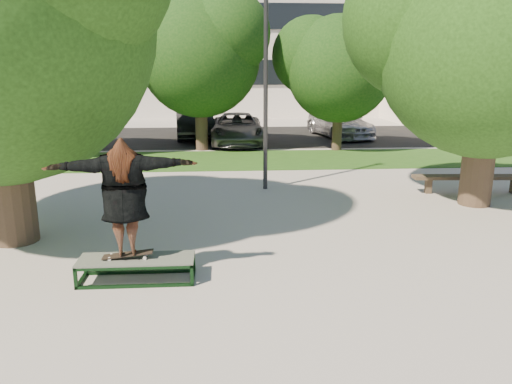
{
  "coord_description": "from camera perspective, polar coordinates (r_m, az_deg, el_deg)",
  "views": [
    {
      "loc": [
        -0.2,
        -8.48,
        3.27
      ],
      "look_at": [
        0.44,
        0.6,
        1.0
      ],
      "focal_mm": 35.0,
      "sensor_mm": 36.0,
      "label": 1
    }
  ],
  "objects": [
    {
      "name": "ground",
      "position": [
        9.09,
        -2.49,
        -7.11
      ],
      "size": [
        120.0,
        120.0,
        0.0
      ],
      "primitive_type": "plane",
      "color": "#9C958F",
      "rests_on": "ground"
    },
    {
      "name": "grass_strip",
      "position": [
        18.31,
        -0.17,
        3.72
      ],
      "size": [
        30.0,
        4.0,
        0.02
      ],
      "primitive_type": "cube",
      "color": "#1D4513",
      "rests_on": "ground"
    },
    {
      "name": "asphalt_strip",
      "position": [
        24.7,
        -3.51,
        6.35
      ],
      "size": [
        40.0,
        8.0,
        0.01
      ],
      "primitive_type": "cube",
      "color": "black",
      "rests_on": "ground"
    },
    {
      "name": "tree_right",
      "position": [
        13.11,
        24.9,
        16.35
      ],
      "size": [
        6.24,
        5.33,
        6.51
      ],
      "color": "#38281E",
      "rests_on": "ground"
    },
    {
      "name": "bg_tree_left",
      "position": [
        20.57,
        -22.76,
        14.22
      ],
      "size": [
        5.28,
        4.51,
        5.77
      ],
      "color": "#38281E",
      "rests_on": "ground"
    },
    {
      "name": "bg_tree_mid",
      "position": [
        20.59,
        -6.69,
        15.96
      ],
      "size": [
        5.76,
        4.92,
        6.24
      ],
      "color": "#38281E",
      "rests_on": "ground"
    },
    {
      "name": "bg_tree_right",
      "position": [
        20.58,
        9.32,
        14.42
      ],
      "size": [
        5.04,
        4.31,
        5.43
      ],
      "color": "#38281E",
      "rests_on": "ground"
    },
    {
      "name": "lamppost",
      "position": [
        13.53,
        1.12,
        13.47
      ],
      "size": [
        0.25,
        0.15,
        6.11
      ],
      "color": "#2D2D30",
      "rests_on": "ground"
    },
    {
      "name": "office_building",
      "position": [
        40.77,
        -6.93,
        20.54
      ],
      "size": [
        30.0,
        14.12,
        16.0
      ],
      "color": "silver",
      "rests_on": "ground"
    },
    {
      "name": "grind_box",
      "position": [
        8.17,
        -13.44,
        -8.57
      ],
      "size": [
        1.8,
        0.6,
        0.38
      ],
      "color": "black",
      "rests_on": "ground"
    },
    {
      "name": "skater_rig",
      "position": [
        7.83,
        -14.84,
        -0.58
      ],
      "size": [
        2.29,
        0.82,
        1.9
      ],
      "rotation": [
        0.0,
        0.0,
        3.23
      ],
      "color": "white",
      "rests_on": "grind_box"
    },
    {
      "name": "bench",
      "position": [
        14.53,
        23.46,
        1.43
      ],
      "size": [
        3.17,
        0.61,
        0.48
      ],
      "rotation": [
        0.0,
        0.0,
        -0.06
      ],
      "color": "#493B2B",
      "rests_on": "ground"
    },
    {
      "name": "car_silver_a",
      "position": [
        23.96,
        -24.96,
        6.73
      ],
      "size": [
        2.56,
        4.85,
        1.57
      ],
      "primitive_type": "imported",
      "rotation": [
        0.0,
        0.0,
        -0.16
      ],
      "color": "#B1B0B5",
      "rests_on": "asphalt_strip"
    },
    {
      "name": "car_dark",
      "position": [
        24.26,
        -7.08,
        8.01
      ],
      "size": [
        2.13,
        4.96,
        1.59
      ],
      "primitive_type": "imported",
      "rotation": [
        0.0,
        0.0,
        0.09
      ],
      "color": "black",
      "rests_on": "asphalt_strip"
    },
    {
      "name": "car_grey",
      "position": [
        22.14,
        -2.15,
        7.24
      ],
      "size": [
        2.26,
        4.87,
        1.35
      ],
      "primitive_type": "imported",
      "rotation": [
        0.0,
        0.0,
        -0.0
      ],
      "color": "slate",
      "rests_on": "asphalt_strip"
    },
    {
      "name": "car_silver_b",
      "position": [
        24.87,
        9.49,
        7.86
      ],
      "size": [
        2.9,
        5.13,
        1.4
      ],
      "primitive_type": "imported",
      "rotation": [
        0.0,
        0.0,
        0.2
      ],
      "color": "#B9B8BD",
      "rests_on": "asphalt_strip"
    }
  ]
}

